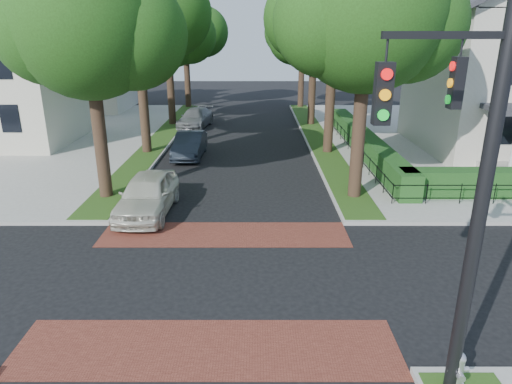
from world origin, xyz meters
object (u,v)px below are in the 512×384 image
at_px(parked_car_middle, 190,145).
at_px(parked_car_rear, 195,118).
at_px(traffic_signal, 469,170).
at_px(fire_hydrant, 457,371).
at_px(parked_car_front, 147,194).

bearing_deg(parked_car_middle, parked_car_rear, 96.19).
xyz_separation_m(traffic_signal, fire_hydrant, (0.31, -0.19, -4.14)).
relative_size(parked_car_front, parked_car_middle, 1.08).
height_order(traffic_signal, parked_car_middle, traffic_signal).
bearing_deg(parked_car_middle, parked_car_front, -91.89).
xyz_separation_m(parked_car_front, parked_car_middle, (0.47, 8.95, -0.08)).
relative_size(parked_car_middle, fire_hydrant, 5.09).
bearing_deg(traffic_signal, parked_car_front, 129.95).
xyz_separation_m(parked_car_rear, fire_hydrant, (8.80, -28.06, -0.15)).
bearing_deg(traffic_signal, parked_car_middle, 112.33).
height_order(parked_car_rear, fire_hydrant, parked_car_rear).
xyz_separation_m(traffic_signal, parked_car_front, (-8.14, 9.71, -3.89)).
xyz_separation_m(parked_car_middle, parked_car_rear, (-0.82, 9.20, -0.02)).
bearing_deg(fire_hydrant, parked_car_rear, 111.38).
bearing_deg(parked_car_front, parked_car_rear, 92.74).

